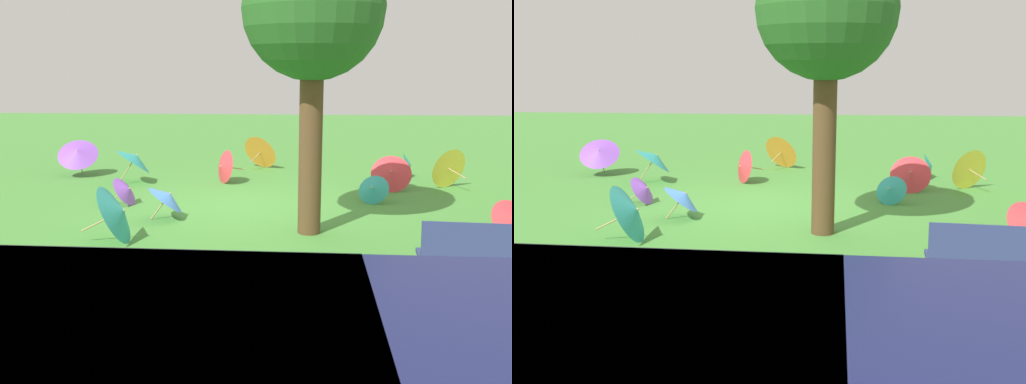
{
  "view_description": "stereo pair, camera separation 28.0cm",
  "coord_description": "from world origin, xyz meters",
  "views": [
    {
      "loc": [
        -0.95,
        10.37,
        2.58
      ],
      "look_at": [
        -0.35,
        1.35,
        0.6
      ],
      "focal_mm": 41.51,
      "sensor_mm": 36.0,
      "label": 1
    },
    {
      "loc": [
        -1.23,
        10.34,
        2.58
      ],
      "look_at": [
        -0.35,
        1.35,
        0.6
      ],
      "focal_mm": 41.51,
      "sensor_mm": 36.0,
      "label": 2
    }
  ],
  "objects": [
    {
      "name": "parasol_teal_2",
      "position": [
        2.53,
        -2.15,
        0.54
      ],
      "size": [
        1.09,
        1.12,
        0.87
      ],
      "color": "tan",
      "rests_on": "ground"
    },
    {
      "name": "parasol_teal_5",
      "position": [
        -3.55,
        -3.19,
        0.3
      ],
      "size": [
        0.62,
        0.62,
        0.6
      ],
      "color": "tan",
      "rests_on": "ground"
    },
    {
      "name": "ground",
      "position": [
        0.0,
        0.0,
        0.0
      ],
      "size": [
        40.0,
        40.0,
        0.0
      ],
      "primitive_type": "plane",
      "color": "#478C38"
    },
    {
      "name": "parasol_yellow_0",
      "position": [
        -4.13,
        -2.09,
        0.44
      ],
      "size": [
        0.92,
        0.86,
        0.87
      ],
      "color": "tan",
      "rests_on": "ground"
    },
    {
      "name": "parasol_teal_0",
      "position": [
        -2.41,
        -0.56,
        0.28
      ],
      "size": [
        0.71,
        0.64,
        0.56
      ],
      "color": "tan",
      "rests_on": "ground"
    },
    {
      "name": "shade_tree",
      "position": [
        -1.18,
        1.5,
        3.28
      ],
      "size": [
        2.08,
        2.08,
        4.39
      ],
      "color": "brown",
      "rests_on": "ground"
    },
    {
      "name": "parasol_purple_1",
      "position": [
        2.14,
        -0.12,
        0.28
      ],
      "size": [
        0.57,
        0.64,
        0.56
      ],
      "color": "tan",
      "rests_on": "ground"
    },
    {
      "name": "parasol_orange_0",
      "position": [
        -0.11,
        -4.24,
        0.44
      ],
      "size": [
        1.04,
        0.91,
        0.87
      ],
      "color": "tan",
      "rests_on": "ground"
    },
    {
      "name": "park_bench",
      "position": [
        -3.14,
        4.02,
        0.47
      ],
      "size": [
        1.63,
        0.6,
        0.9
      ],
      "color": "navy",
      "rests_on": "ground"
    },
    {
      "name": "parasol_purple_2",
      "position": [
        4.06,
        -2.83,
        0.55
      ],
      "size": [
        1.04,
        0.95,
        0.9
      ],
      "color": "tan",
      "rests_on": "ground"
    },
    {
      "name": "parasol_red_7",
      "position": [
        -2.92,
        -1.7,
        0.38
      ],
      "size": [
        0.9,
        0.83,
        0.76
      ],
      "color": "tan",
      "rests_on": "ground"
    },
    {
      "name": "parasol_teal_4",
      "position": [
        1.59,
        2.2,
        0.45
      ],
      "size": [
        0.87,
        0.95,
        0.9
      ],
      "color": "tan",
      "rests_on": "ground"
    },
    {
      "name": "parasol_blue_0",
      "position": [
        1.17,
        0.84,
        0.38
      ],
      "size": [
        0.77,
        0.81,
        0.65
      ],
      "color": "tan",
      "rests_on": "ground"
    },
    {
      "name": "parasol_red_2",
      "position": [
        0.61,
        -2.27,
        0.37
      ],
      "size": [
        0.75,
        0.76,
        0.74
      ],
      "color": "tan",
      "rests_on": "ground"
    }
  ]
}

